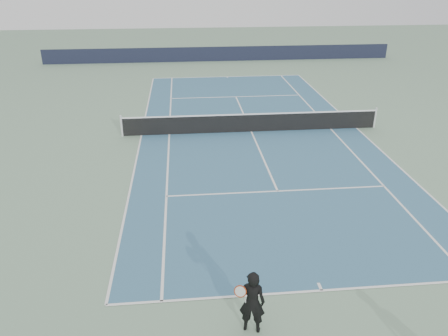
{
  "coord_description": "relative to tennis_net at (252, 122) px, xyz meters",
  "views": [
    {
      "loc": [
        -3.38,
        -20.47,
        7.67
      ],
      "look_at": [
        -2.02,
        -6.5,
        1.1
      ],
      "focal_mm": 35.0,
      "sensor_mm": 36.0,
      "label": 1
    }
  ],
  "objects": [
    {
      "name": "ground",
      "position": [
        0.0,
        0.0,
        -0.5
      ],
      "size": [
        80.0,
        80.0,
        0.0
      ],
      "primitive_type": "plane",
      "color": "gray"
    },
    {
      "name": "court_surface",
      "position": [
        0.0,
        0.0,
        -0.5
      ],
      "size": [
        10.97,
        23.77,
        0.01
      ],
      "primitive_type": "cube",
      "color": "#366381",
      "rests_on": "ground"
    },
    {
      "name": "tennis_net",
      "position": [
        0.0,
        0.0,
        0.0
      ],
      "size": [
        12.9,
        0.1,
        1.07
      ],
      "color": "silver",
      "rests_on": "ground"
    },
    {
      "name": "windscreen_far",
      "position": [
        0.0,
        17.88,
        0.1
      ],
      "size": [
        30.0,
        0.25,
        1.2
      ],
      "primitive_type": "cube",
      "color": "black",
      "rests_on": "ground"
    },
    {
      "name": "tennis_player",
      "position": [
        -2.02,
        -13.0,
        0.31
      ],
      "size": [
        0.81,
        0.59,
        1.63
      ],
      "color": "black",
      "rests_on": "ground"
    }
  ]
}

